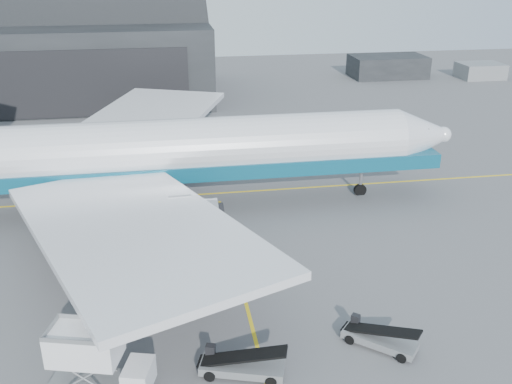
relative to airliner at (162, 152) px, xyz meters
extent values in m
plane|color=#565659|center=(5.14, -17.38, -5.50)|extent=(200.00, 200.00, 0.00)
cube|color=yellow|center=(5.14, 2.62, -5.49)|extent=(80.00, 0.25, 0.02)
cube|color=yellow|center=(5.14, -19.38, -5.49)|extent=(0.25, 40.00, 0.02)
cube|color=black|center=(-16.86, 47.62, 0.50)|extent=(50.00, 28.00, 12.00)
cube|color=black|center=(-16.86, 33.52, -0.50)|extent=(42.00, 0.40, 9.50)
cube|color=black|center=(43.14, 54.62, -5.50)|extent=(14.00, 8.00, 4.00)
cube|color=gray|center=(60.14, 50.62, -5.50)|extent=(8.00, 6.00, 2.80)
cylinder|color=white|center=(2.29, 0.00, 0.32)|extent=(40.32, 5.38, 5.38)
cone|color=white|center=(24.91, 0.00, 0.32)|extent=(4.93, 5.38, 5.38)
sphere|color=white|center=(27.15, 0.00, 0.32)|extent=(1.57, 1.57, 1.57)
cube|color=black|center=(23.57, 0.00, 0.99)|extent=(2.91, 2.46, 0.78)
cube|color=#0C5069|center=(2.29, 0.00, -1.41)|extent=(47.04, 5.43, 1.34)
cube|color=white|center=(-2.19, -13.44, -0.80)|extent=(20.65, 27.46, 1.63)
cube|color=white|center=(-2.19, 13.44, -0.80)|extent=(20.65, 27.46, 1.63)
cylinder|color=gray|center=(1.17, -8.96, -2.59)|extent=(5.82, 3.02, 3.02)
cylinder|color=gray|center=(1.17, 8.96, -2.59)|extent=(5.82, 3.02, 3.02)
cylinder|color=#A5A5AA|center=(19.09, 0.00, -3.93)|extent=(0.31, 0.31, 3.14)
cylinder|color=black|center=(19.09, 0.00, -5.00)|extent=(1.23, 0.39, 1.23)
cylinder|color=black|center=(0.05, -3.58, -4.89)|extent=(1.46, 0.50, 1.46)
cylinder|color=black|center=(0.05, 3.58, -4.89)|extent=(1.46, 0.50, 1.46)
cube|color=gray|center=(-4.04, -23.99, -5.02)|extent=(5.65, 3.45, 0.44)
cube|color=white|center=(-1.83, -24.61, -4.32)|extent=(1.90, 2.33, 1.41)
cube|color=black|center=(-1.20, -24.78, -4.10)|extent=(0.52, 1.63, 0.79)
cube|color=white|center=(-4.55, -23.85, -2.51)|extent=(4.15, 3.11, 1.76)
cylinder|color=black|center=(-1.84, -23.65, -5.15)|extent=(0.75, 0.44, 0.70)
cylinder|color=black|center=(-5.74, -22.56, -5.15)|extent=(0.75, 0.44, 0.70)
cube|color=black|center=(3.06, -9.51, -4.97)|extent=(4.30, 3.17, 0.87)
cube|color=white|center=(3.61, -9.68, -4.20)|extent=(1.80, 2.05, 0.87)
cylinder|color=black|center=(4.06, -10.83, -5.12)|extent=(0.93, 0.58, 0.87)
cylinder|color=black|center=(4.63, -8.99, -5.12)|extent=(0.93, 0.58, 0.87)
cylinder|color=black|center=(1.49, -10.03, -5.12)|extent=(0.93, 0.58, 0.87)
cylinder|color=black|center=(2.06, -8.19, -5.12)|extent=(0.93, 0.58, 0.87)
cube|color=gray|center=(3.90, -23.98, -5.01)|extent=(5.05, 2.95, 0.49)
cube|color=black|center=(3.90, -23.98, -4.25)|extent=(5.19, 2.52, 1.39)
cube|color=black|center=(2.20, -22.84, -4.47)|extent=(0.65, 0.57, 0.65)
cylinder|color=black|center=(5.34, -25.21, -5.18)|extent=(0.70, 0.45, 0.65)
cylinder|color=black|center=(5.78, -23.76, -5.18)|extent=(0.70, 0.45, 0.65)
cylinder|color=black|center=(2.02, -24.20, -5.18)|extent=(0.70, 0.45, 0.65)
cylinder|color=black|center=(2.46, -22.75, -5.18)|extent=(0.70, 0.45, 0.65)
cube|color=gray|center=(12.53, -22.86, -5.04)|extent=(4.40, 4.10, 0.46)
cube|color=black|center=(12.53, -22.86, -4.33)|extent=(4.28, 3.91, 1.30)
cube|color=black|center=(11.51, -21.23, -4.53)|extent=(0.65, 0.64, 0.61)
cylinder|color=black|center=(13.29, -24.47, -5.20)|extent=(0.63, 0.59, 0.61)
cylinder|color=black|center=(14.23, -23.39, -5.20)|extent=(0.63, 0.59, 0.61)
cylinder|color=black|center=(10.83, -22.33, -5.20)|extent=(0.63, 0.59, 0.61)
cylinder|color=black|center=(11.76, -21.25, -5.20)|extent=(0.63, 0.59, 0.61)
cube|color=#FD5C08|center=(7.56, -15.31, -5.49)|extent=(0.36, 0.36, 0.03)
cone|color=#FD5C08|center=(7.56, -15.31, -5.24)|extent=(0.36, 0.36, 0.52)
camera|label=1|loc=(0.47, -49.75, 16.83)|focal=40.00mm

